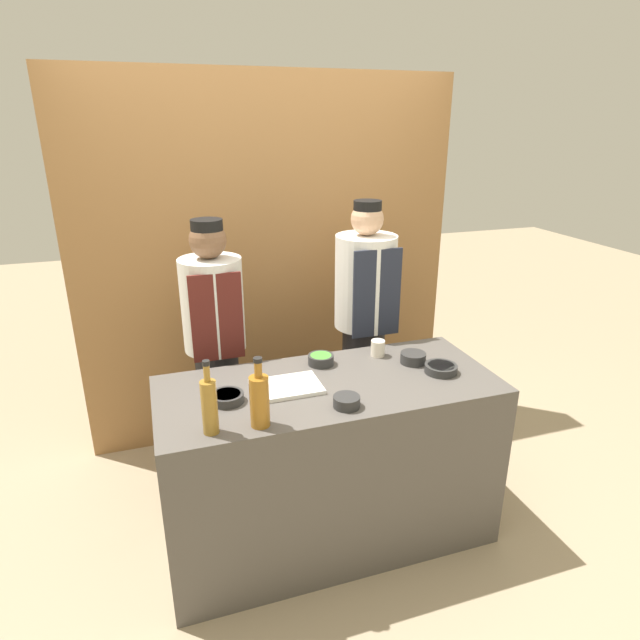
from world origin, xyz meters
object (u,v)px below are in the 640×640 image
sauce_bowl_purple (441,368)px  chef_right (364,326)px  sauce_bowl_yellow (346,401)px  bottle_vinegar (209,405)px  sauce_bowl_white (227,397)px  sauce_bowl_green (321,359)px  sauce_bowl_red (413,357)px  chef_left (216,349)px  cutting_board (286,387)px  bottle_amber (260,400)px  cup_cream (378,348)px

sauce_bowl_purple → chef_right: 0.73m
sauce_bowl_yellow → bottle_vinegar: bottle_vinegar is taller
sauce_bowl_purple → sauce_bowl_white: bearing=178.0°
sauce_bowl_purple → bottle_vinegar: 1.20m
sauce_bowl_green → sauce_bowl_white: size_ratio=0.88×
sauce_bowl_yellow → bottle_vinegar: bearing=-177.9°
sauce_bowl_purple → sauce_bowl_white: 1.08m
sauce_bowl_red → chef_left: size_ratio=0.08×
chef_left → sauce_bowl_green: bearing=-41.5°
cutting_board → bottle_amber: size_ratio=1.04×
sauce_bowl_yellow → sauce_bowl_green: (0.04, 0.46, 0.00)m
bottle_amber → chef_right: (0.86, 0.92, -0.12)m
sauce_bowl_purple → bottle_vinegar: bottle_vinegar is taller
sauce_bowl_yellow → sauce_bowl_red: (0.50, 0.32, 0.00)m
cup_cream → chef_left: chef_left is taller
bottle_amber → sauce_bowl_purple: bearing=11.8°
chef_left → chef_right: bearing=-0.0°
sauce_bowl_red → bottle_amber: 0.97m
sauce_bowl_white → sauce_bowl_green: bearing=24.8°
sauce_bowl_green → bottle_amber: 0.66m
sauce_bowl_purple → sauce_bowl_white: size_ratio=1.08×
sauce_bowl_green → chef_right: size_ratio=0.08×
bottle_amber → sauce_bowl_green: bearing=48.7°
bottle_vinegar → sauce_bowl_red: bearing=17.3°
sauce_bowl_green → sauce_bowl_red: (0.47, -0.14, 0.00)m
cutting_board → cup_cream: 0.61m
bottle_vinegar → sauce_bowl_purple: bearing=9.4°
sauce_bowl_yellow → sauce_bowl_red: 0.60m
chef_right → sauce_bowl_white: bearing=-144.7°
sauce_bowl_purple → bottle_vinegar: (-1.18, -0.20, 0.10)m
sauce_bowl_yellow → sauce_bowl_white: size_ratio=0.79×
sauce_bowl_yellow → sauce_bowl_white: 0.54m
sauce_bowl_green → bottle_vinegar: bearing=-142.9°
sauce_bowl_red → bottle_amber: bottle_amber is taller
sauce_bowl_red → sauce_bowl_white: size_ratio=0.88×
bottle_vinegar → cutting_board: bearing=34.7°
sauce_bowl_red → chef_left: chef_left is taller
sauce_bowl_yellow → sauce_bowl_purple: (0.58, 0.17, -0.01)m
cutting_board → chef_right: chef_right is taller
bottle_vinegar → chef_right: (1.06, 0.91, -0.13)m
sauce_bowl_yellow → cup_cream: bearing=51.9°
sauce_bowl_green → cutting_board: 0.32m
sauce_bowl_red → chef_right: chef_right is taller
sauce_bowl_red → bottle_vinegar: (-1.10, -0.34, 0.10)m
chef_left → cup_cream: bearing=-27.6°
sauce_bowl_white → bottle_vinegar: bearing=-113.5°
cutting_board → cup_cream: (0.57, 0.22, 0.03)m
sauce_bowl_purple → sauce_bowl_red: 0.17m
sauce_bowl_white → bottle_amber: (0.10, -0.24, 0.10)m
sauce_bowl_yellow → sauce_bowl_green: same height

